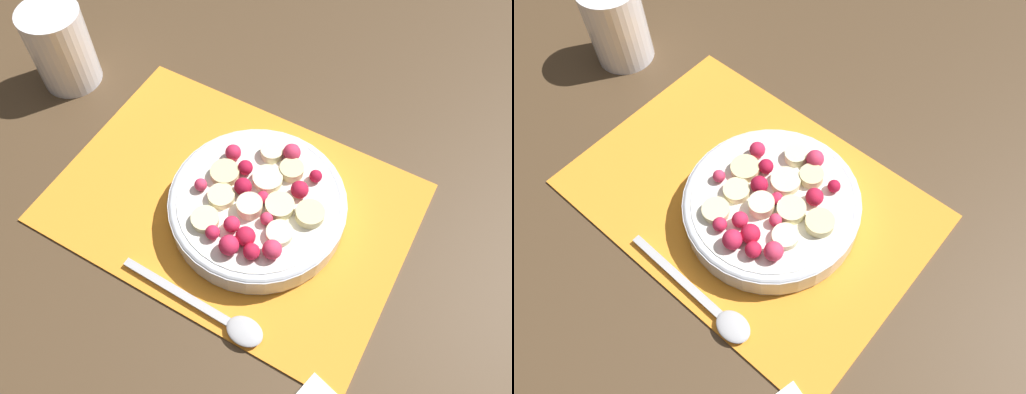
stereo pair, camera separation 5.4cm
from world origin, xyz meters
TOP-DOWN VIEW (x-y plane):
  - ground_plane at (0.00, 0.00)m, footprint 3.00×3.00m
  - placemat at (0.00, 0.00)m, footprint 0.41×0.29m
  - fruit_bowl at (-0.03, 0.00)m, footprint 0.20×0.20m
  - spoon at (-0.06, 0.13)m, footprint 0.17×0.03m
  - drinking_glass at (0.30, -0.07)m, footprint 0.08×0.08m

SIDE VIEW (x-z plane):
  - ground_plane at x=0.00m, z-range 0.00..0.00m
  - placemat at x=0.00m, z-range 0.00..0.01m
  - spoon at x=-0.06m, z-range 0.01..0.01m
  - fruit_bowl at x=-0.03m, z-range 0.00..0.06m
  - drinking_glass at x=0.30m, z-range 0.00..0.11m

